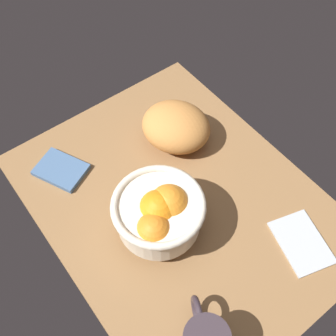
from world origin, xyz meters
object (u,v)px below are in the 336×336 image
(bread_loaf, at_px, (176,127))
(napkin_spare, at_px, (61,170))
(fruit_bowl, at_px, (159,213))
(napkin_folded, at_px, (302,242))

(bread_loaf, xyz_separation_m, napkin_spare, (-0.09, -0.27, -0.04))
(fruit_bowl, bearing_deg, napkin_spare, -159.78)
(fruit_bowl, xyz_separation_m, napkin_folded, (0.21, 0.22, -0.07))
(fruit_bowl, bearing_deg, napkin_folded, 46.24)
(fruit_bowl, relative_size, bread_loaf, 1.14)
(bread_loaf, bearing_deg, napkin_folded, 5.98)
(napkin_spare, bearing_deg, bread_loaf, 72.18)
(fruit_bowl, distance_m, napkin_folded, 0.30)
(fruit_bowl, xyz_separation_m, napkin_spare, (-0.26, -0.09, -0.06))
(fruit_bowl, bearing_deg, bread_loaf, 134.17)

